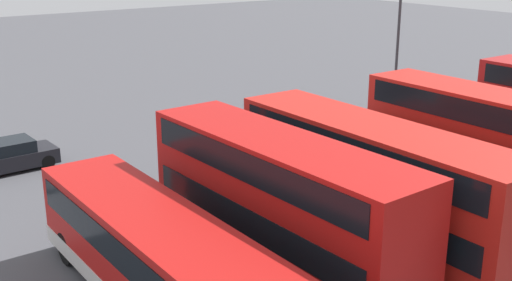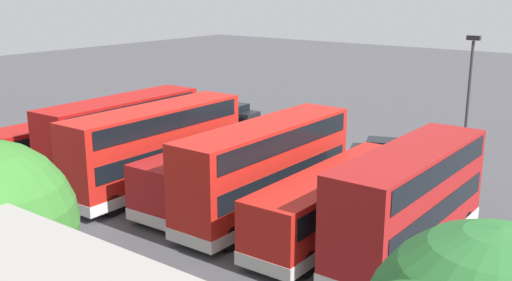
% 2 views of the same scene
% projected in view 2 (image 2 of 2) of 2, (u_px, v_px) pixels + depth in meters
% --- Properties ---
extents(ground_plane, '(140.00, 140.00, 0.00)m').
position_uv_depth(ground_plane, '(326.00, 153.00, 39.65)').
color(ground_plane, '#47474C').
extents(bus_double_decker_near_end, '(2.62, 10.23, 4.55)m').
position_uv_depth(bus_double_decker_near_end, '(410.00, 200.00, 23.98)').
color(bus_double_decker_near_end, '#A51919').
rests_on(bus_double_decker_near_end, ground).
extents(bus_single_deck_second, '(2.76, 11.01, 2.95)m').
position_uv_depth(bus_single_deck_second, '(335.00, 201.00, 26.28)').
color(bus_single_deck_second, red).
rests_on(bus_single_deck_second, ground).
extents(bus_double_decker_third, '(2.67, 10.98, 4.55)m').
position_uv_depth(bus_double_decker_third, '(266.00, 167.00, 28.31)').
color(bus_double_decker_third, red).
rests_on(bus_double_decker_third, ground).
extents(bus_single_deck_fourth, '(2.92, 10.64, 2.95)m').
position_uv_depth(bus_single_deck_fourth, '(219.00, 170.00, 30.67)').
color(bus_single_deck_fourth, '#A51919').
rests_on(bus_single_deck_fourth, ground).
extents(bus_double_decker_fifth, '(2.71, 11.10, 4.55)m').
position_uv_depth(bus_double_decker_fifth, '(156.00, 146.00, 32.05)').
color(bus_double_decker_fifth, red).
rests_on(bus_double_decker_fifth, ground).
extents(bus_double_decker_sixth, '(2.98, 10.49, 4.55)m').
position_uv_depth(bus_double_decker_sixth, '(122.00, 134.00, 34.51)').
color(bus_double_decker_sixth, '#B71411').
rests_on(bus_double_decker_sixth, ground).
extents(bus_single_deck_seventh, '(2.72, 12.08, 2.95)m').
position_uv_depth(bus_single_deck_seventh, '(83.00, 138.00, 37.14)').
color(bus_single_deck_seventh, '#B71411').
rests_on(bus_single_deck_seventh, ground).
extents(car_hatchback_silver, '(4.33, 3.10, 1.43)m').
position_uv_depth(car_hatchback_silver, '(383.00, 151.00, 37.55)').
color(car_hatchback_silver, black).
rests_on(car_hatchback_silver, ground).
extents(car_small_green, '(4.13, 1.97, 1.43)m').
position_uv_depth(car_small_green, '(233.00, 112.00, 48.93)').
color(car_small_green, black).
rests_on(car_small_green, ground).
extents(lamp_post_tall, '(0.70, 0.30, 8.25)m').
position_uv_depth(lamp_post_tall, '(468.00, 100.00, 32.19)').
color(lamp_post_tall, '#38383D').
rests_on(lamp_post_tall, ground).
extents(waste_bin_yellow, '(0.60, 0.60, 0.95)m').
position_uv_depth(waste_bin_yellow, '(178.00, 119.00, 47.64)').
color(waste_bin_yellow, '#333338').
rests_on(waste_bin_yellow, ground).
extents(tree_rightmost, '(3.43, 3.43, 5.19)m').
position_uv_depth(tree_rightmost, '(10.00, 226.00, 18.83)').
color(tree_rightmost, '#4C3823').
rests_on(tree_rightmost, ground).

